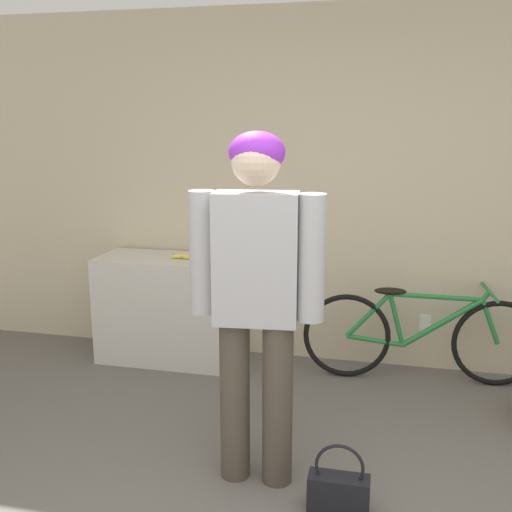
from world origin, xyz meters
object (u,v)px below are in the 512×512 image
Objects in this scene: bicycle at (421,336)px; banana at (191,257)px; person at (256,284)px; handbag at (339,491)px.

bicycle is 4.87× the size of banana.
person is 5.03× the size of handbag.
person is 1.07× the size of bicycle.
banana is at bearing 128.70° from handbag.
person reaches higher than handbag.
banana reaches higher than bicycle.
banana is at bearing 176.48° from bicycle.
bicycle is 1.66m from handbag.
bicycle is at bearing 1.01° from banana.
person is at bearing -59.56° from banana.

